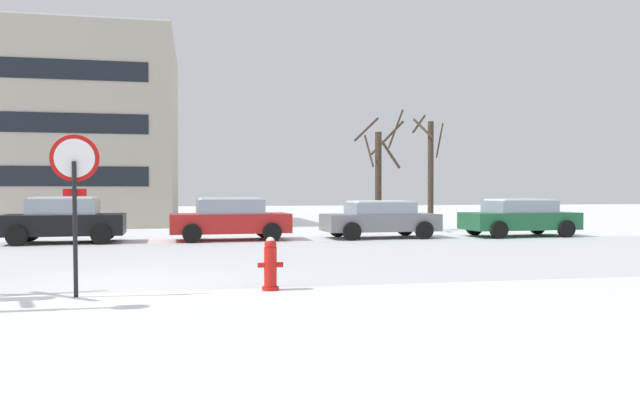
{
  "coord_description": "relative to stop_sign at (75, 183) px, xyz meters",
  "views": [
    {
      "loc": [
        1.39,
        -11.91,
        1.72
      ],
      "look_at": [
        4.95,
        5.84,
        1.46
      ],
      "focal_mm": 34.75,
      "sensor_mm": 36.0,
      "label": 1
    }
  ],
  "objects": [
    {
      "name": "parked_car_red",
      "position": [
        3.07,
        11.29,
        -1.09
      ],
      "size": [
        4.19,
        2.2,
        1.48
      ],
      "color": "red",
      "rests_on": "ground"
    },
    {
      "name": "fire_hydrant",
      "position": [
        3.17,
        0.15,
        -1.38
      ],
      "size": [
        0.44,
        0.3,
        0.92
      ],
      "color": "red",
      "rests_on": "ground"
    },
    {
      "name": "tree_far_left",
      "position": [
        12.13,
        15.52,
        0.78
      ],
      "size": [
        1.34,
        1.63,
        5.22
      ],
      "color": "#423326",
      "rests_on": "ground"
    },
    {
      "name": "parked_car_green",
      "position": [
        13.95,
        11.0,
        -1.11
      ],
      "size": [
        4.35,
        2.22,
        1.42
      ],
      "color": "#1E6038",
      "rests_on": "ground"
    },
    {
      "name": "tree_far_mid",
      "position": [
        9.43,
        14.38,
        0.61
      ],
      "size": [
        2.13,
        2.09,
        5.07
      ],
      "color": "#423326",
      "rests_on": "ground"
    },
    {
      "name": "parked_car_black",
      "position": [
        -2.37,
        11.22,
        -1.07
      ],
      "size": [
        3.91,
        2.29,
        1.52
      ],
      "color": "black",
      "rests_on": "ground"
    },
    {
      "name": "parked_car_gray",
      "position": [
        8.51,
        11.23,
        -1.14
      ],
      "size": [
        4.24,
        2.2,
        1.36
      ],
      "color": "slate",
      "rests_on": "ground"
    },
    {
      "name": "building_far_left",
      "position": [
        -4.3,
        23.94,
        2.96
      ],
      "size": [
        10.24,
        10.4,
        9.61
      ],
      "color": "#B2A899",
      "rests_on": "ground"
    },
    {
      "name": "ground_plane",
      "position": [
        0.53,
        1.41,
        -1.84
      ],
      "size": [
        120.0,
        120.0,
        0.0
      ],
      "primitive_type": "plane",
      "color": "white"
    },
    {
      "name": "road_surface",
      "position": [
        0.53,
        5.37,
        -1.84
      ],
      "size": [
        80.0,
        9.92,
        0.0
      ],
      "color": "silver",
      "rests_on": "ground"
    },
    {
      "name": "stop_sign",
      "position": [
        0.0,
        0.0,
        0.0
      ],
      "size": [
        0.76,
        0.19,
        2.63
      ],
      "color": "black",
      "rests_on": "ground"
    }
  ]
}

